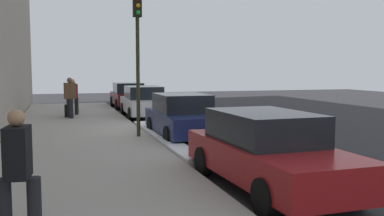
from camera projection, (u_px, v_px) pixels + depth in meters
ground_plane at (172, 135)px, 15.66m from camera, size 56.00×56.00×0.00m
sidewalk at (78, 137)px, 14.70m from camera, size 28.00×4.60×0.15m
lane_stripe_centre at (254, 131)px, 16.57m from camera, size 28.00×0.14×0.01m
snow_bank_curb at (162, 138)px, 14.12m from camera, size 7.90×0.56×0.22m
parked_car_maroon at (129, 95)px, 26.30m from camera, size 4.19×1.91×1.51m
parked_car_white at (144, 102)px, 21.16m from camera, size 4.53×1.96×1.51m
parked_car_navy at (183, 117)px, 14.69m from camera, size 4.15×1.92×1.51m
parked_car_red at (267, 150)px, 8.58m from camera, size 4.69×2.01×1.51m
pedestrian_burgundy_coat at (73, 96)px, 20.91m from camera, size 0.55×0.52×1.72m
pedestrian_brown_coat at (70, 96)px, 19.61m from camera, size 0.60×0.53×1.82m
pedestrian_black_coat at (18, 170)px, 5.67m from camera, size 0.49×0.56×1.70m
traffic_light_pole at (138, 42)px, 14.04m from camera, size 0.35×0.26×4.57m
rolling_suitcase at (67, 111)px, 19.97m from camera, size 0.34×0.22×0.94m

